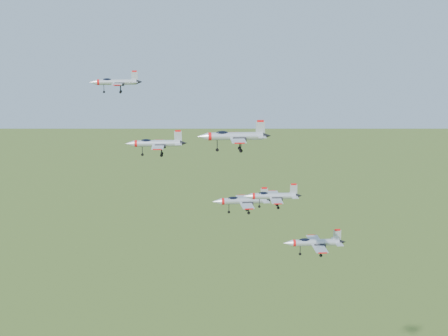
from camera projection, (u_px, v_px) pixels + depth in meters
name	position (u px, v px, depth m)	size (l,w,h in m)	color
jet_lead	(115.00, 82.00, 127.73)	(10.82, 9.11, 2.91)	#A7ADB3
jet_left_high	(156.00, 143.00, 123.57)	(12.12, 10.29, 3.29)	#A7ADB3
jet_right_high	(233.00, 136.00, 109.98)	(13.06, 11.06, 3.53)	#A7ADB3
jet_left_low	(242.00, 201.00, 134.02)	(13.23, 11.13, 3.55)	#A7ADB3
jet_right_low	(272.00, 196.00, 116.31)	(10.85, 9.22, 2.95)	#A7ADB3
jet_trail	(314.00, 242.00, 133.01)	(13.47, 11.41, 3.64)	#A7ADB3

